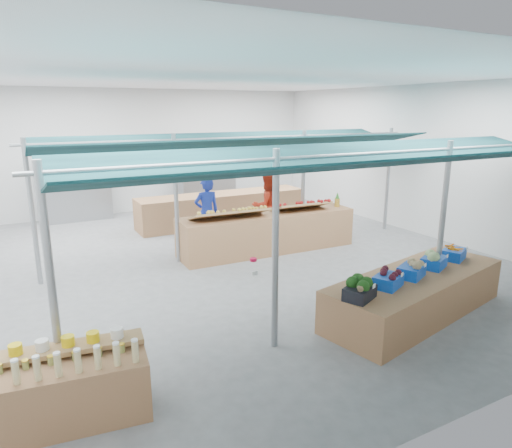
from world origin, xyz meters
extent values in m
plane|color=slate|center=(0.00, 0.00, 0.00)|extent=(13.00, 13.00, 0.00)
plane|color=silver|center=(0.00, 0.00, 4.20)|extent=(13.00, 13.00, 0.00)
plane|color=silver|center=(0.00, 6.50, 2.10)|extent=(12.00, 0.00, 12.00)
plane|color=silver|center=(6.00, 0.00, 2.10)|extent=(0.00, 13.00, 13.00)
cylinder|color=gray|center=(-4.00, -4.00, 1.50)|extent=(0.10, 0.10, 3.00)
cylinder|color=gray|center=(-4.00, 0.50, 1.50)|extent=(0.10, 0.10, 3.00)
cylinder|color=gray|center=(-1.00, -4.00, 1.50)|extent=(0.10, 0.10, 3.00)
cylinder|color=gray|center=(-1.00, 0.50, 1.50)|extent=(0.10, 0.10, 3.00)
cylinder|color=gray|center=(2.50, -4.00, 1.50)|extent=(0.10, 0.10, 3.00)
cylinder|color=gray|center=(2.50, 0.50, 1.50)|extent=(0.10, 0.10, 3.00)
cylinder|color=gray|center=(5.50, 0.50, 1.50)|extent=(0.10, 0.10, 3.00)
cylinder|color=gray|center=(0.75, -4.00, 2.85)|extent=(10.00, 0.06, 0.06)
cylinder|color=gray|center=(0.75, 0.50, 2.85)|extent=(10.00, 0.06, 0.06)
cube|color=black|center=(0.75, -4.65, 2.78)|extent=(9.50, 1.28, 0.30)
cube|color=black|center=(0.75, -3.35, 2.78)|extent=(9.50, 1.28, 0.30)
cube|color=black|center=(0.75, -0.15, 2.78)|extent=(9.50, 1.28, 0.30)
cube|color=black|center=(0.75, 1.15, 2.78)|extent=(9.50, 1.28, 0.30)
cube|color=#B23F33|center=(-2.50, 6.00, 1.00)|extent=(2.00, 0.50, 2.00)
cube|color=#B23F33|center=(2.00, 6.00, 1.00)|extent=(2.00, 0.50, 2.00)
cube|color=#91633F|center=(-3.91, -4.40, 0.37)|extent=(1.73, 0.94, 0.73)
cube|color=#997247|center=(-3.88, -4.17, 0.81)|extent=(1.68, 0.53, 0.06)
cube|color=#91633F|center=(1.76, -4.20, 0.37)|extent=(3.99, 2.05, 0.74)
cube|color=#91633F|center=(1.29, 0.27, 0.49)|extent=(4.58, 1.20, 0.97)
cube|color=#91633F|center=(1.45, 3.42, 0.48)|extent=(5.37, 1.09, 0.97)
cube|color=blue|center=(3.68, -3.23, 0.29)|extent=(0.53, 0.41, 0.58)
imported|color=navy|center=(0.09, 1.37, 0.91)|extent=(0.67, 0.45, 1.82)
imported|color=#A22514|center=(1.89, 1.37, 0.91)|extent=(0.90, 0.71, 1.82)
cube|color=black|center=(0.16, -4.55, 0.84)|extent=(0.60, 0.53, 0.20)
cube|color=white|center=(0.25, -4.75, 1.00)|extent=(0.08, 0.04, 0.06)
cube|color=blue|center=(0.88, -4.39, 0.84)|extent=(0.60, 0.53, 0.20)
cube|color=white|center=(0.97, -4.59, 1.00)|extent=(0.08, 0.04, 0.06)
cube|color=blue|center=(1.55, -4.25, 0.84)|extent=(0.60, 0.53, 0.20)
cube|color=white|center=(1.64, -4.45, 1.00)|extent=(0.08, 0.04, 0.06)
cube|color=blue|center=(2.28, -4.09, 0.84)|extent=(0.60, 0.53, 0.20)
cube|color=white|center=(2.37, -4.29, 1.00)|extent=(0.08, 0.04, 0.06)
cube|color=blue|center=(3.00, -3.93, 0.84)|extent=(0.60, 0.53, 0.20)
cube|color=white|center=(3.09, -4.13, 1.00)|extent=(0.08, 0.04, 0.06)
sphere|color=brown|center=(0.03, -4.71, 0.98)|extent=(0.09, 0.09, 0.09)
sphere|color=brown|center=(-0.02, -4.73, 1.02)|extent=(0.06, 0.06, 0.06)
cylinder|color=#C20C34|center=(-0.89, -3.10, 1.10)|extent=(0.12, 0.12, 0.05)
cube|color=white|center=(-0.89, -3.16, 0.88)|extent=(0.10, 0.01, 0.07)
cube|color=#997247|center=(0.21, 0.19, 1.09)|extent=(1.93, 0.78, 0.26)
cube|color=#997247|center=(2.21, 0.14, 1.09)|extent=(1.53, 0.76, 0.26)
cylinder|color=#8C6019|center=(3.35, 0.11, 1.08)|extent=(0.14, 0.14, 0.22)
cone|color=#26661E|center=(3.35, 0.11, 1.27)|extent=(0.12, 0.12, 0.18)
camera|label=1|loc=(-4.23, -9.46, 3.53)|focal=32.00mm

